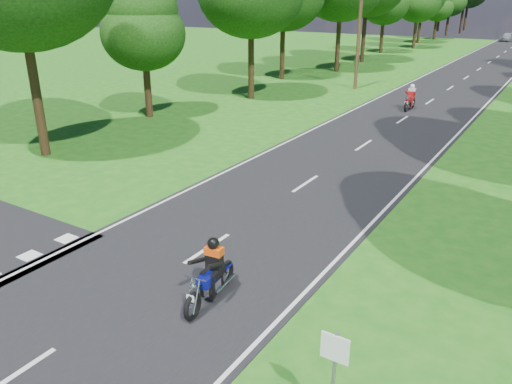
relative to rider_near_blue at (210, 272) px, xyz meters
The scene contains 8 objects.
ground 1.79m from the rider_near_blue, behind, with size 160.00×160.00×0.00m, color #1B5F15.
main_road 50.02m from the rider_near_blue, 91.85° to the left, with size 7.00×140.00×0.02m, color black.
road_markings 48.15m from the rider_near_blue, 92.08° to the left, with size 7.40×140.00×0.01m.
telegraph_pole 29.19m from the rider_near_blue, 105.22° to the left, with size 1.20×0.26×8.00m.
road_sign 4.42m from the rider_near_blue, 27.58° to the right, with size 0.45×0.07×2.00m.
rider_near_blue is the anchor object (origin of this frame).
rider_far_red 22.97m from the rider_near_blue, 95.18° to the left, with size 0.61×1.82×1.52m, color #B50D10, non-canonical shape.
distant_car 78.11m from the rider_near_blue, 92.47° to the left, with size 1.55×3.86×1.32m, color #B7BBBF.
Camera 1 is at (7.68, -7.68, 6.58)m, focal length 35.00 mm.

